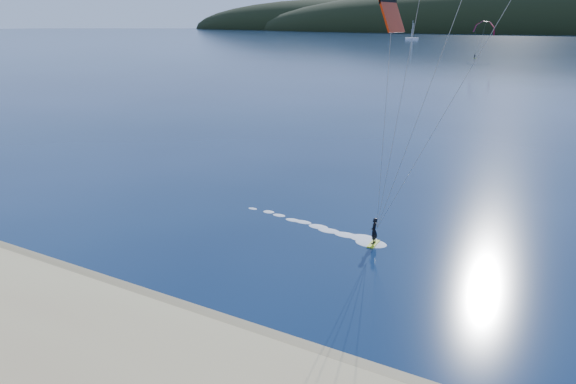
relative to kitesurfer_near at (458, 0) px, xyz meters
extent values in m
plane|color=#071938|center=(-9.48, -12.47, -13.88)|extent=(1800.00, 1800.00, 0.00)
cube|color=#8B7B51|center=(-9.48, -7.97, -13.83)|extent=(220.00, 2.50, 0.10)
ellipsoid|color=black|center=(-59.48, 707.53, -13.88)|extent=(840.00, 280.00, 110.00)
ellipsoid|color=black|center=(-389.48, 767.53, -13.88)|extent=(520.00, 220.00, 90.00)
cube|color=#BFDA19|center=(-5.25, 4.88, -13.83)|extent=(0.55, 1.36, 0.08)
imported|color=black|center=(-5.25, 4.88, -12.99)|extent=(0.45, 0.63, 1.63)
cylinder|color=gray|center=(-2.29, 2.18, -6.06)|extent=(0.02, 0.02, 15.11)
cube|color=#BFDA19|center=(-44.24, 189.13, -13.84)|extent=(1.18, 1.12, 0.07)
imported|color=black|center=(-44.24, 189.13, -13.05)|extent=(0.93, 0.92, 1.52)
cylinder|color=gray|center=(-42.24, 185.96, -8.59)|extent=(0.02, 0.02, 10.77)
cube|color=white|center=(-135.45, 380.02, -13.31)|extent=(9.66, 5.57, 1.61)
cylinder|color=white|center=(-135.45, 380.02, -6.99)|extent=(0.23, 0.23, 12.64)
cube|color=white|center=(-135.39, 381.62, -6.99)|extent=(0.95, 2.87, 9.19)
cube|color=white|center=(-135.39, 378.18, -9.29)|extent=(0.75, 2.22, 5.74)
camera|label=1|loc=(6.88, -25.04, -0.83)|focal=35.16mm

